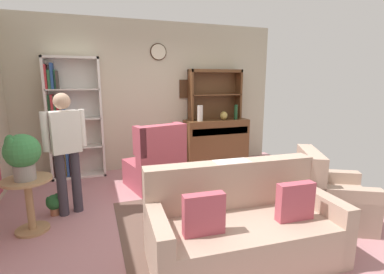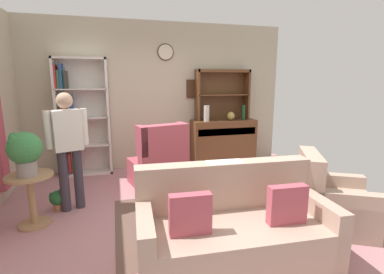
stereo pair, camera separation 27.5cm
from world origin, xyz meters
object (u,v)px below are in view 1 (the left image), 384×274
object	(u,v)px
couch_floral	(242,227)
wingback_chair	(156,165)
bookshelf	(70,121)
sideboard_hutch	(215,88)
bottle_wine	(236,112)
potted_plant_large	(22,153)
coffee_table	(221,185)
potted_plant_small	(55,203)
person_reading	(66,145)
sideboard	(216,139)
vase_tall	(200,113)
plant_stand	(29,199)
book_stack	(225,178)
vase_round	(224,116)
armchair_floral	(329,199)

from	to	relation	value
couch_floral	wingback_chair	distance (m)	2.13
bookshelf	sideboard_hutch	size ratio (longest dim) A/B	1.91
bookshelf	bottle_wine	distance (m)	3.14
potted_plant_large	coffee_table	size ratio (longest dim) A/B	0.64
sideboard_hutch	couch_floral	size ratio (longest dim) A/B	0.60
potted_plant_small	person_reading	size ratio (longest dim) A/B	0.17
sideboard_hutch	potted_plant_small	bearing A→B (deg)	-152.27
sideboard	coffee_table	xyz separation A→B (m)	(-0.84, -2.02, -0.16)
vase_tall	plant_stand	world-z (taller)	vase_tall
coffee_table	person_reading	bearing A→B (deg)	162.56
plant_stand	person_reading	bearing A→B (deg)	40.31
book_stack	sideboard	bearing A→B (deg)	68.62
person_reading	coffee_table	bearing A→B (deg)	-17.44
plant_stand	potted_plant_large	size ratio (longest dim) A/B	1.23
potted_plant_small	book_stack	size ratio (longest dim) A/B	1.24
person_reading	potted_plant_large	bearing A→B (deg)	-137.66
potted_plant_small	coffee_table	size ratio (longest dim) A/B	0.34
plant_stand	person_reading	distance (m)	0.73
vase_round	wingback_chair	bearing A→B (deg)	-151.81
potted_plant_large	plant_stand	bearing A→B (deg)	72.05
bookshelf	wingback_chair	distance (m)	1.75
sideboard	armchair_floral	size ratio (longest dim) A/B	1.25
bookshelf	coffee_table	distance (m)	2.92
plant_stand	coffee_table	bearing A→B (deg)	-6.35
wingback_chair	potted_plant_large	bearing A→B (deg)	-151.95
sideboard_hutch	armchair_floral	distance (m)	3.12
bottle_wine	plant_stand	xyz separation A→B (m)	(-3.50, -1.68, -0.68)
coffee_table	plant_stand	bearing A→B (deg)	173.65
wingback_chair	person_reading	distance (m)	1.45
vase_tall	potted_plant_small	world-z (taller)	vase_tall
armchair_floral	plant_stand	size ratio (longest dim) A/B	1.65
potted_plant_large	potted_plant_small	xyz separation A→B (m)	(0.22, 0.39, -0.77)
vase_round	potted_plant_small	bearing A→B (deg)	-155.99
bookshelf	sideboard	xyz separation A→B (m)	(2.75, -0.08, -0.50)
armchair_floral	plant_stand	world-z (taller)	armchair_floral
sideboard_hutch	vase_tall	bearing A→B (deg)	-154.11
potted_plant_small	coffee_table	bearing A→B (deg)	-16.22
vase_tall	couch_floral	world-z (taller)	vase_tall
sideboard_hutch	wingback_chair	bearing A→B (deg)	-144.88
wingback_chair	person_reading	bearing A→B (deg)	-157.76
potted_plant_large	book_stack	xyz separation A→B (m)	(2.31, -0.28, -0.45)
sideboard_hutch	coffee_table	world-z (taller)	sideboard_hutch
wingback_chair	coffee_table	bearing A→B (deg)	-60.20
armchair_floral	couch_floral	bearing A→B (deg)	-168.24
vase_round	bookshelf	bearing A→B (deg)	177.02
coffee_table	book_stack	size ratio (longest dim) A/B	3.66
sideboard	potted_plant_large	distance (m)	3.64
bookshelf	potted_plant_small	xyz separation A→B (m)	(-0.16, -1.50, -0.85)
sideboard	plant_stand	distance (m)	3.59
vase_tall	potted_plant_small	bearing A→B (deg)	-151.99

